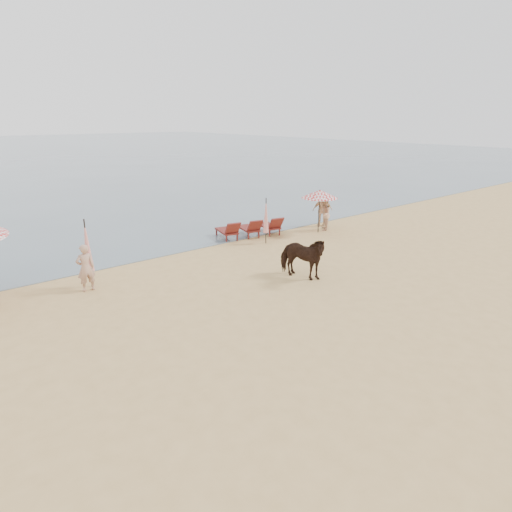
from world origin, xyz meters
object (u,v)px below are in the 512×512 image
Objects in this scene: beachgoer_right_a at (324,214)px; beachgoer_left at (86,268)px; cow at (302,257)px; lounger_cluster_right at (250,228)px; umbrella_closed_right at (266,216)px; umbrella_closed_left at (87,246)px; beachgoer_right_b at (323,210)px; umbrella_open_right at (320,194)px.

beachgoer_left is at bearing -39.52° from beachgoer_right_a.
beachgoer_right_a reaches higher than cow.
lounger_cluster_right is 1.61m from umbrella_closed_right.
umbrella_closed_left is at bearing 128.43° from cow.
lounger_cluster_right is 1.99× the size of beachgoer_right_a.
cow is at bearing -32.37° from umbrella_closed_left.
cow is at bearing -6.05° from beachgoer_right_a.
umbrella_closed_left reaches higher than lounger_cluster_right.
beachgoer_right_b reaches higher than beachgoer_left.
beachgoer_right_b is at bearing 4.34° from umbrella_closed_left.
umbrella_open_right is at bearing 74.36° from beachgoer_right_b.
umbrella_closed_right reaches higher than beachgoer_left.
umbrella_closed_left is at bearing -40.78° from beachgoer_right_a.
umbrella_closed_left is 12.61m from beachgoer_right_b.
beachgoer_right_b is at bearing -174.37° from beachgoer_right_a.
beachgoer_right_a is (3.75, -1.36, 0.37)m from lounger_cluster_right.
lounger_cluster_right is at bearing -165.62° from beachgoer_left.
beachgoer_left is (-8.46, -1.96, 0.36)m from lounger_cluster_right.
lounger_cluster_right is 5.98m from cow.
umbrella_closed_right is 8.36m from beachgoer_left.
umbrella_closed_left is 12.02m from beachgoer_right_a.
beachgoer_right_a is at bearing 1.53° from umbrella_closed_left.
lounger_cluster_right is at bearing -62.22° from beachgoer_right_a.
cow is at bearing -97.09° from lounger_cluster_right.
beachgoer_left is at bearing -175.86° from umbrella_closed_right.
umbrella_closed_left reaches higher than umbrella_closed_right.
lounger_cluster_right is 1.54× the size of umbrella_closed_right.
umbrella_open_right is 1.23× the size of beachgoer_right_b.
beachgoer_right_a is at bearing -0.08° from umbrella_closed_right.
beachgoer_right_a is at bearing -7.01° from lounger_cluster_right.
umbrella_closed_right is 1.29× the size of beachgoer_right_a.
cow is at bearing -132.23° from umbrella_open_right.
beachgoer_right_a is 0.94× the size of beachgoer_right_b.
umbrella_closed_right is 4.52m from beachgoer_right_b.
umbrella_open_right is 11.75m from beachgoer_left.
umbrella_closed_right is (-0.13, -1.35, 0.85)m from lounger_cluster_right.
umbrella_open_right reaches higher than umbrella_closed_right.
umbrella_closed_right is at bearing 47.64° from beachgoer_right_b.
cow is at bearing 77.14° from beachgoer_right_b.
beachgoer_right_a is (0.53, 0.13, -1.13)m from umbrella_open_right.
beachgoer_right_b is at bearing -173.15° from beachgoer_left.
beachgoer_right_b is (1.10, 0.76, -1.07)m from umbrella_open_right.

